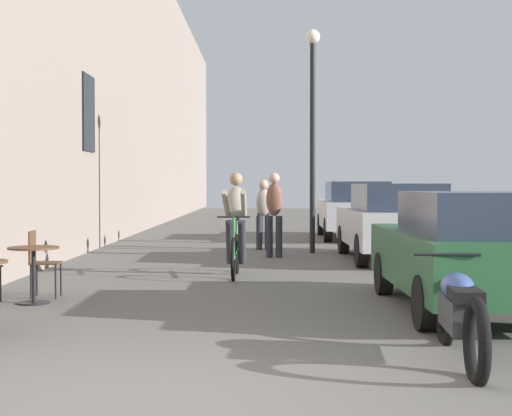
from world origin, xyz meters
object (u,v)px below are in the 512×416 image
object	(u,v)px
parked_car_second	(393,221)
parked_motorcycle	(460,313)
pedestrian_near	(274,210)
street_lamp	(313,112)
parked_car_third	(355,209)
cafe_chair_mid_toward_street	(40,259)
pedestrian_mid	(263,211)
cyclist_on_bicycle	(236,227)
cafe_table_mid	(34,263)
pedestrian_far	(264,208)
parked_car_nearest	(467,250)

from	to	relation	value
parked_car_second	parked_motorcycle	size ratio (longest dim) A/B	2.01
pedestrian_near	street_lamp	bearing A→B (deg)	50.18
parked_car_second	parked_car_third	world-z (taller)	parked_car_third
cafe_chair_mid_toward_street	parked_motorcycle	xyz separation A→B (m)	(4.66, -3.67, -0.11)
pedestrian_mid	parked_car_second	bearing A→B (deg)	-44.67
cyclist_on_bicycle	parked_car_second	size ratio (longest dim) A/B	0.41
cafe_table_mid	pedestrian_far	bearing A→B (deg)	73.67
pedestrian_mid	parked_car_third	distance (m)	4.47
cyclist_on_bicycle	pedestrian_far	xyz separation A→B (m)	(0.48, 6.99, 0.11)
cafe_table_mid	pedestrian_mid	xyz separation A→B (m)	(2.92, 8.16, 0.39)
street_lamp	pedestrian_near	bearing A→B (deg)	-129.82
cyclist_on_bicycle	parked_motorcycle	xyz separation A→B (m)	(2.13, -6.13, -0.41)
pedestrian_mid	parked_motorcycle	bearing A→B (deg)	-81.57
parked_car_nearest	parked_motorcycle	distance (m)	2.66
cafe_chair_mid_toward_street	cyclist_on_bicycle	world-z (taller)	cyclist_on_bicycle
parked_car_third	parked_car_second	bearing A→B (deg)	-89.82
pedestrian_near	parked_motorcycle	xyz separation A→B (m)	(1.45, -9.36, -0.58)
pedestrian_far	street_lamp	bearing A→B (deg)	-68.73
street_lamp	parked_car_nearest	world-z (taller)	street_lamp
parked_car_nearest	pedestrian_near	bearing A→B (deg)	107.78
street_lamp	cafe_table_mid	bearing A→B (deg)	-118.77
cyclist_on_bicycle	parked_car_third	xyz separation A→B (m)	(3.02, 8.82, 0.01)
pedestrian_mid	pedestrian_far	distance (m)	1.84
cafe_table_mid	cafe_chair_mid_toward_street	size ratio (longest dim) A/B	0.81
cyclist_on_bicycle	parked_car_nearest	xyz separation A→B (m)	(2.87, -3.59, -0.07)
parked_car_second	cafe_chair_mid_toward_street	bearing A→B (deg)	-137.73
street_lamp	parked_car_nearest	distance (m)	8.30
pedestrian_near	parked_car_second	distance (m)	2.45
pedestrian_far	parked_car_third	xyz separation A→B (m)	(2.54, 1.83, -0.10)
pedestrian_mid	parked_car_third	size ratio (longest dim) A/B	0.36
cafe_table_mid	cafe_chair_mid_toward_street	bearing A→B (deg)	97.85
cafe_table_mid	street_lamp	distance (m)	8.69
cafe_table_mid	pedestrian_far	size ratio (longest dim) A/B	0.44
pedestrian_mid	parked_car_nearest	bearing A→B (deg)	-74.59
cafe_chair_mid_toward_street	cyclist_on_bicycle	xyz separation A→B (m)	(2.53, 2.46, 0.29)
cafe_table_mid	parked_car_second	bearing A→B (deg)	45.62
cafe_table_mid	pedestrian_mid	world-z (taller)	pedestrian_mid
cyclist_on_bicycle	pedestrian_far	size ratio (longest dim) A/B	1.07
parked_car_nearest	street_lamp	bearing A→B (deg)	99.63
cafe_chair_mid_toward_street	cyclist_on_bicycle	distance (m)	3.54
pedestrian_mid	street_lamp	xyz separation A→B (m)	(1.08, -0.89, 2.20)
pedestrian_near	cyclist_on_bicycle	bearing A→B (deg)	-101.95
pedestrian_mid	parked_car_third	xyz separation A→B (m)	(2.55, 3.67, -0.08)
street_lamp	parked_car_third	size ratio (longest dim) A/B	1.09
pedestrian_mid	parked_motorcycle	world-z (taller)	pedestrian_mid
parked_car_second	parked_motorcycle	bearing A→B (deg)	-95.91
cafe_table_mid	pedestrian_far	xyz separation A→B (m)	(2.93, 10.00, 0.40)
pedestrian_far	parked_car_third	distance (m)	3.13
cyclist_on_bicycle	pedestrian_mid	size ratio (longest dim) A/B	1.09
parked_car_nearest	parked_car_second	distance (m)	6.19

